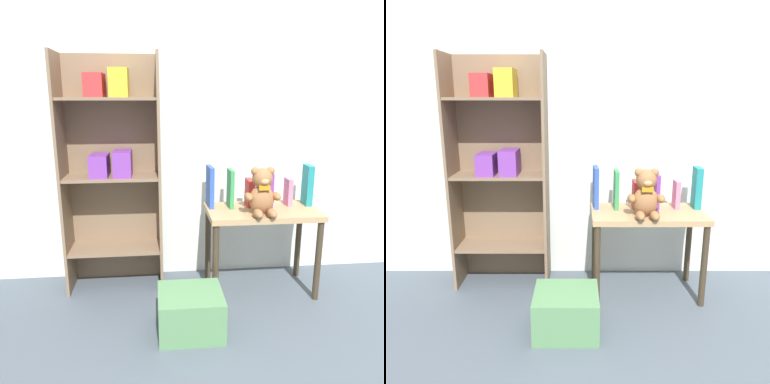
% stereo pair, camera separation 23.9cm
% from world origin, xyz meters
% --- Properties ---
extents(wall_back, '(4.80, 0.06, 2.50)m').
position_xyz_m(wall_back, '(0.00, 1.52, 1.25)').
color(wall_back, silver).
rests_on(wall_back, ground_plane).
extents(bookshelf_side, '(0.63, 0.28, 1.54)m').
position_xyz_m(bookshelf_side, '(-0.84, 1.36, 0.85)').
color(bookshelf_side, '#7F664C').
rests_on(bookshelf_side, ground_plane).
extents(display_table, '(0.72, 0.39, 0.57)m').
position_xyz_m(display_table, '(0.12, 1.18, 0.48)').
color(display_table, tan).
rests_on(display_table, ground_plane).
extents(teddy_bear, '(0.23, 0.21, 0.30)m').
position_xyz_m(teddy_bear, '(0.09, 1.07, 0.70)').
color(teddy_bear, '#99663D').
rests_on(teddy_bear, display_table).
extents(book_standing_blue, '(0.04, 0.15, 0.27)m').
position_xyz_m(book_standing_blue, '(-0.21, 1.28, 0.70)').
color(book_standing_blue, '#2D51B7').
rests_on(book_standing_blue, display_table).
extents(book_standing_green, '(0.03, 0.13, 0.25)m').
position_xyz_m(book_standing_green, '(-0.07, 1.25, 0.69)').
color(book_standing_green, '#33934C').
rests_on(book_standing_green, display_table).
extents(book_standing_red, '(0.04, 0.12, 0.18)m').
position_xyz_m(book_standing_red, '(0.06, 1.26, 0.66)').
color(book_standing_red, red).
rests_on(book_standing_red, display_table).
extents(book_standing_purple, '(0.03, 0.13, 0.22)m').
position_xyz_m(book_standing_purple, '(0.19, 1.26, 0.68)').
color(book_standing_purple, purple).
rests_on(book_standing_purple, display_table).
extents(book_standing_pink, '(0.03, 0.10, 0.18)m').
position_xyz_m(book_standing_pink, '(0.32, 1.26, 0.66)').
color(book_standing_pink, '#D17093').
rests_on(book_standing_pink, display_table).
extents(book_standing_teal, '(0.05, 0.12, 0.27)m').
position_xyz_m(book_standing_teal, '(0.45, 1.26, 0.70)').
color(book_standing_teal, teal).
rests_on(book_standing_teal, display_table).
extents(storage_bin, '(0.35, 0.32, 0.24)m').
position_xyz_m(storage_bin, '(-0.39, 0.75, 0.12)').
color(storage_bin, '#568956').
rests_on(storage_bin, ground_plane).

